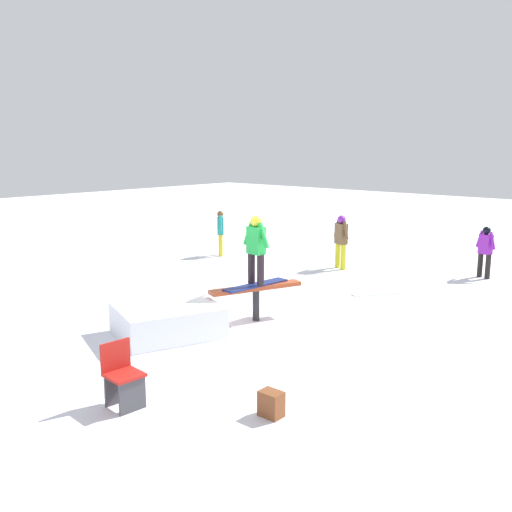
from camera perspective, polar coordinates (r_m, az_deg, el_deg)
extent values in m
plane|color=white|center=(11.49, 0.00, -6.45)|extent=(60.00, 60.00, 0.00)
cylinder|color=black|center=(11.39, 0.00, -4.93)|extent=(0.14, 0.14, 0.64)
cube|color=#A53F1E|center=(11.30, 0.00, -3.19)|extent=(1.93, 0.94, 0.08)
cube|color=white|center=(10.69, -8.84, -6.33)|extent=(2.21, 2.03, 0.57)
cube|color=navy|center=(11.29, 0.00, -2.92)|extent=(1.54, 0.44, 0.03)
cylinder|color=#281E25|center=(11.12, 0.47, -1.43)|extent=(0.14, 0.14, 0.61)
cylinder|color=#281E25|center=(11.31, -0.46, -1.22)|extent=(0.14, 0.14, 0.61)
cube|color=green|center=(11.10, 0.00, 1.57)|extent=(0.25, 0.37, 0.54)
cylinder|color=green|center=(10.93, 0.77, 2.06)|extent=(0.12, 0.29, 0.49)
cylinder|color=green|center=(11.24, -0.74, 2.32)|extent=(0.12, 0.29, 0.49)
sphere|color=yellow|center=(11.05, 0.00, 3.51)|extent=(0.22, 0.22, 0.22)
cylinder|color=black|center=(16.08, 22.17, -1.00)|extent=(0.13, 0.13, 0.64)
cylinder|color=black|center=(16.24, 21.50, -0.84)|extent=(0.13, 0.13, 0.64)
cube|color=purple|center=(16.06, 21.98, 1.11)|extent=(0.29, 0.37, 0.52)
cylinder|color=purple|center=(15.92, 22.56, 1.41)|extent=(0.15, 0.22, 0.47)
cylinder|color=purple|center=(16.17, 21.47, 1.63)|extent=(0.15, 0.22, 0.47)
sphere|color=black|center=(16.00, 22.07, 2.38)|extent=(0.20, 0.20, 0.20)
cylinder|color=gold|center=(16.18, 8.72, -0.11)|extent=(0.15, 0.15, 0.71)
cylinder|color=gold|center=(16.41, 8.18, 0.06)|extent=(0.15, 0.15, 0.71)
cube|color=brown|center=(16.19, 8.51, 2.22)|extent=(0.34, 0.41, 0.58)
cylinder|color=brown|center=(15.98, 8.97, 2.57)|extent=(0.18, 0.26, 0.52)
cylinder|color=brown|center=(16.35, 8.09, 2.78)|extent=(0.18, 0.26, 0.52)
sphere|color=purple|center=(16.13, 8.55, 3.64)|extent=(0.23, 0.23, 0.23)
cylinder|color=gold|center=(18.19, -3.55, 1.19)|extent=(0.13, 0.13, 0.68)
cylinder|color=gold|center=(17.94, -3.56, 1.05)|extent=(0.13, 0.13, 0.68)
cube|color=teal|center=(17.97, -3.58, 3.03)|extent=(0.37, 0.37, 0.53)
cylinder|color=teal|center=(18.15, -3.57, 3.50)|extent=(0.19, 0.19, 0.47)
cylinder|color=teal|center=(17.75, -3.59, 3.33)|extent=(0.19, 0.19, 0.47)
sphere|color=brown|center=(17.92, -3.59, 4.21)|extent=(0.21, 0.21, 0.21)
cube|color=white|center=(13.80, 12.32, -3.65)|extent=(1.35, 1.00, 0.02)
cube|color=#3F3F44|center=(7.86, -12.25, -13.52)|extent=(0.40, 0.06, 0.44)
cube|color=#3F3F44|center=(8.15, -13.65, -12.69)|extent=(0.40, 0.06, 0.44)
cube|color=red|center=(7.91, -13.04, -11.51)|extent=(0.47, 0.47, 0.04)
cube|color=red|center=(7.99, -13.88, -9.62)|extent=(0.44, 0.06, 0.40)
cube|color=brown|center=(7.60, 1.53, -14.57)|extent=(0.23, 0.30, 0.34)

